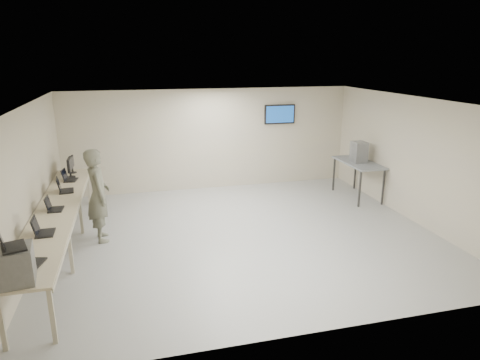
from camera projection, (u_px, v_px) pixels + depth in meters
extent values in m
cube|color=#B0B0AA|center=(242.00, 234.00, 9.10)|extent=(8.00, 7.00, 0.01)
cube|color=white|center=(243.00, 102.00, 8.32)|extent=(8.00, 7.00, 0.01)
cube|color=#C0B5A2|center=(211.00, 140.00, 11.96)|extent=(8.00, 0.01, 2.80)
cube|color=#C0B5A2|center=(312.00, 240.00, 5.45)|extent=(8.00, 0.01, 2.80)
cube|color=#C0B5A2|center=(30.00, 185.00, 7.76)|extent=(0.01, 7.00, 2.80)
cube|color=#C0B5A2|center=(413.00, 160.00, 9.66)|extent=(0.01, 7.00, 2.80)
cube|color=#333333|center=(279.00, 114.00, 12.24)|extent=(0.15, 0.04, 0.15)
cube|color=black|center=(280.00, 114.00, 12.20)|extent=(0.90, 0.06, 0.55)
cube|color=navy|center=(280.00, 114.00, 12.17)|extent=(0.82, 0.01, 0.47)
cube|color=beige|center=(57.00, 210.00, 8.00)|extent=(0.75, 6.00, 0.04)
cube|color=#B9B097|center=(78.00, 210.00, 8.09)|extent=(0.02, 6.00, 0.06)
cube|color=#B9B097|center=(1.00, 321.00, 5.40)|extent=(0.06, 0.06, 0.86)
cube|color=#B9B097|center=(52.00, 315.00, 5.54)|extent=(0.06, 0.06, 0.86)
cube|color=#B9B097|center=(33.00, 255.00, 7.21)|extent=(0.06, 0.06, 0.86)
cube|color=#B9B097|center=(70.00, 251.00, 7.36)|extent=(0.06, 0.06, 0.86)
cube|color=#B9B097|center=(50.00, 217.00, 8.89)|extent=(0.06, 0.06, 0.86)
cube|color=#B9B097|center=(81.00, 215.00, 9.03)|extent=(0.06, 0.06, 0.86)
cube|color=#B9B097|center=(63.00, 190.00, 10.70)|extent=(0.06, 0.06, 0.86)
cube|color=#B9B097|center=(88.00, 188.00, 10.84)|extent=(0.06, 0.06, 0.86)
cube|color=slate|center=(17.00, 265.00, 5.36)|extent=(0.45, 0.50, 0.47)
cube|color=black|center=(14.00, 247.00, 5.29)|extent=(0.38, 0.44, 0.02)
cube|color=black|center=(0.00, 237.00, 5.21)|extent=(0.18, 0.36, 0.27)
cube|color=black|center=(1.00, 237.00, 5.22)|extent=(0.15, 0.31, 0.22)
cube|color=black|center=(31.00, 264.00, 5.85)|extent=(0.37, 0.44, 0.02)
cube|color=black|center=(19.00, 255.00, 5.78)|extent=(0.16, 0.37, 0.28)
cube|color=black|center=(20.00, 255.00, 5.78)|extent=(0.13, 0.32, 0.23)
cube|color=black|center=(45.00, 233.00, 6.87)|extent=(0.28, 0.38, 0.02)
cube|color=black|center=(35.00, 226.00, 6.80)|extent=(0.08, 0.36, 0.27)
cube|color=black|center=(36.00, 225.00, 6.80)|extent=(0.06, 0.31, 0.22)
cube|color=black|center=(56.00, 209.00, 7.94)|extent=(0.26, 0.35, 0.02)
cube|color=black|center=(48.00, 203.00, 7.87)|extent=(0.07, 0.32, 0.24)
cube|color=black|center=(49.00, 203.00, 7.88)|extent=(0.05, 0.29, 0.20)
cube|color=black|center=(67.00, 191.00, 9.02)|extent=(0.32, 0.42, 0.02)
cube|color=black|center=(59.00, 185.00, 8.95)|extent=(0.12, 0.37, 0.28)
cube|color=black|center=(59.00, 184.00, 8.95)|extent=(0.09, 0.33, 0.23)
cube|color=black|center=(71.00, 180.00, 9.81)|extent=(0.30, 0.38, 0.02)
cube|color=black|center=(64.00, 175.00, 9.74)|extent=(0.11, 0.34, 0.25)
cube|color=black|center=(65.00, 175.00, 9.74)|extent=(0.08, 0.30, 0.21)
cylinder|color=black|center=(71.00, 177.00, 10.08)|extent=(0.21, 0.21, 0.02)
cube|color=black|center=(70.00, 173.00, 10.06)|extent=(0.04, 0.03, 0.17)
cube|color=black|center=(69.00, 165.00, 10.00)|extent=(0.05, 0.47, 0.31)
cube|color=black|center=(71.00, 164.00, 10.00)|extent=(0.00, 0.43, 0.27)
cylinder|color=black|center=(73.00, 173.00, 10.46)|extent=(0.18, 0.18, 0.01)
cube|color=black|center=(73.00, 169.00, 10.44)|extent=(0.04, 0.03, 0.15)
cube|color=black|center=(72.00, 162.00, 10.39)|extent=(0.05, 0.41, 0.28)
cube|color=black|center=(73.00, 162.00, 10.39)|extent=(0.00, 0.38, 0.24)
imported|color=#5E644D|center=(98.00, 195.00, 8.59)|extent=(0.57, 0.77, 1.91)
cube|color=gray|center=(359.00, 163.00, 11.23)|extent=(0.76, 1.62, 0.04)
cube|color=#333333|center=(360.00, 189.00, 10.63)|extent=(0.04, 0.04, 0.93)
cube|color=#333333|center=(334.00, 174.00, 11.95)|extent=(0.04, 0.04, 0.93)
cube|color=#333333|center=(383.00, 187.00, 10.79)|extent=(0.04, 0.04, 0.93)
cube|color=#333333|center=(355.00, 173.00, 12.11)|extent=(0.04, 0.04, 0.93)
cube|color=gray|center=(358.00, 159.00, 11.20)|extent=(0.34, 0.38, 0.18)
cube|color=gray|center=(359.00, 152.00, 11.15)|extent=(0.34, 0.38, 0.18)
cube|color=gray|center=(359.00, 145.00, 11.10)|extent=(0.34, 0.38, 0.18)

